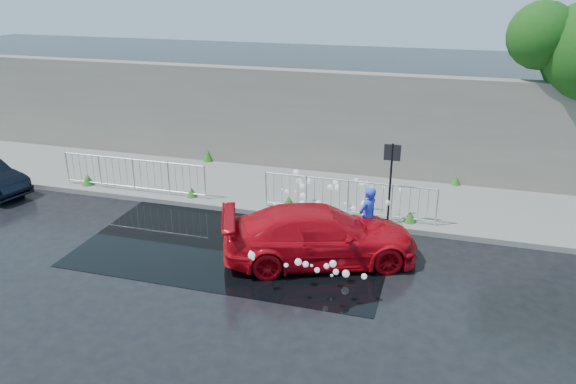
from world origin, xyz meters
name	(u,v)px	position (x,y,z in m)	size (l,w,h in m)	color
ground	(206,258)	(0.00, 0.00, 0.00)	(90.00, 90.00, 0.00)	black
pavement	(268,188)	(0.00, 5.00, 0.07)	(30.00, 4.00, 0.15)	slate
curb	(247,210)	(0.00, 3.00, 0.08)	(30.00, 0.25, 0.16)	slate
retaining_wall	(287,119)	(0.00, 7.20, 1.90)	(30.00, 0.60, 3.50)	#6A6259
puddle	(239,243)	(0.50, 1.00, 0.01)	(8.00, 5.00, 0.01)	black
sign_post	(391,171)	(4.20, 3.10, 1.72)	(0.45, 0.06, 2.50)	black
railing_left	(134,174)	(-4.00, 3.35, 0.74)	(5.05, 0.05, 1.10)	silver
railing_right	(348,197)	(3.00, 3.35, 0.74)	(5.05, 0.05, 1.10)	silver
weeds	(251,184)	(-0.44, 4.57, 0.33)	(12.17, 3.93, 0.43)	#1E4D14
water_spray	(326,215)	(2.67, 1.92, 0.72)	(3.61, 5.72, 1.17)	white
red_car	(320,235)	(2.81, 0.71, 0.70)	(1.96, 4.83, 1.40)	#BD0712
person	(367,218)	(3.80, 1.80, 0.84)	(0.61, 0.40, 1.67)	blue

